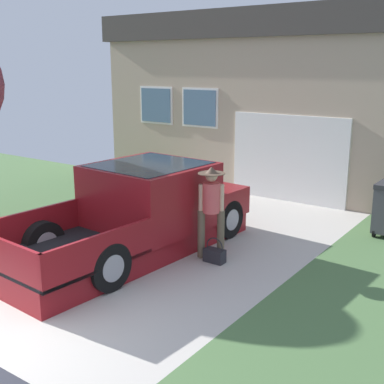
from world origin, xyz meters
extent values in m
cube|color=beige|center=(0.00, 4.50, -0.03)|extent=(5.20, 9.00, 0.06)
cube|color=maroon|center=(-0.35, 3.65, 0.21)|extent=(2.17, 5.32, 0.42)
cube|color=maroon|center=(-0.32, 4.24, 1.03)|extent=(2.12, 2.19, 1.23)
cube|color=#1E2833|center=(-0.32, 4.24, 1.40)|extent=(1.88, 2.01, 0.52)
cube|color=maroon|center=(-0.22, 5.76, 0.70)|extent=(2.05, 1.11, 0.57)
cube|color=black|center=(-0.46, 2.13, 0.45)|extent=(2.13, 2.29, 0.06)
cube|color=maroon|center=(-1.42, 2.19, 0.72)|extent=(0.20, 2.16, 0.60)
cube|color=maroon|center=(0.51, 2.07, 0.72)|extent=(0.20, 2.16, 0.60)
cube|color=maroon|center=(-0.52, 1.08, 0.72)|extent=(1.99, 0.19, 0.60)
cube|color=black|center=(-1.36, 5.03, 1.31)|extent=(0.11, 0.19, 0.20)
cylinder|color=black|center=(-1.09, 5.67, 0.40)|extent=(0.31, 0.82, 0.80)
cylinder|color=#9E9EA3|center=(-1.09, 5.67, 0.40)|extent=(0.31, 0.46, 0.44)
cylinder|color=black|center=(0.64, 5.55, 0.40)|extent=(0.31, 0.82, 0.80)
cylinder|color=#9E9EA3|center=(0.64, 5.55, 0.40)|extent=(0.31, 0.46, 0.44)
cylinder|color=black|center=(-1.31, 2.40, 0.40)|extent=(0.31, 0.82, 0.80)
cylinder|color=#9E9EA3|center=(-1.31, 2.40, 0.40)|extent=(0.31, 0.46, 0.44)
cylinder|color=black|center=(0.42, 2.29, 0.40)|extent=(0.31, 0.82, 0.80)
cylinder|color=#9E9EA3|center=(0.42, 2.29, 0.40)|extent=(0.31, 0.46, 0.44)
cylinder|color=brown|center=(1.13, 4.51, 0.45)|extent=(0.14, 0.14, 0.91)
cylinder|color=brown|center=(0.83, 4.32, 0.45)|extent=(0.14, 0.14, 0.91)
cylinder|color=#E55959|center=(0.98, 4.41, 1.15)|extent=(0.32, 0.32, 0.55)
cylinder|color=beige|center=(1.14, 4.51, 1.08)|extent=(0.09, 0.09, 0.64)
cylinder|color=beige|center=(0.83, 4.31, 1.08)|extent=(0.09, 0.09, 0.64)
sphere|color=beige|center=(0.98, 4.41, 1.56)|extent=(0.22, 0.22, 0.22)
cylinder|color=brown|center=(0.98, 4.41, 1.61)|extent=(0.49, 0.49, 0.01)
cone|color=brown|center=(0.98, 4.41, 1.67)|extent=(0.23, 0.23, 0.12)
cube|color=#232328|center=(1.17, 4.25, 0.12)|extent=(0.39, 0.20, 0.25)
torus|color=#232328|center=(1.17, 4.25, 0.30)|extent=(0.35, 0.02, 0.35)
cube|color=tan|center=(-1.04, 12.38, 2.09)|extent=(9.58, 6.83, 4.19)
cube|color=#423D38|center=(-1.04, 12.38, 4.56)|extent=(9.96, 7.10, 0.76)
cube|color=white|center=(0.41, 8.94, 1.13)|extent=(3.18, 0.06, 2.25)
cube|color=slate|center=(-2.38, 8.94, 2.30)|extent=(1.10, 0.05, 1.00)
cube|color=silver|center=(-2.38, 8.95, 2.30)|extent=(1.23, 0.02, 1.12)
cube|color=slate|center=(-3.98, 8.94, 2.30)|extent=(1.10, 0.05, 1.00)
cube|color=silver|center=(-3.98, 8.95, 2.30)|extent=(1.23, 0.02, 1.12)
cylinder|color=black|center=(3.15, 7.34, 0.09)|extent=(0.05, 0.18, 0.18)
camera|label=1|loc=(5.81, -3.01, 3.51)|focal=47.16mm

